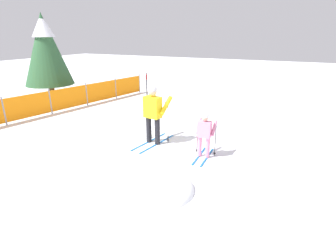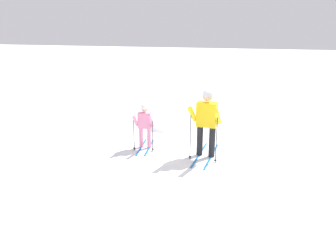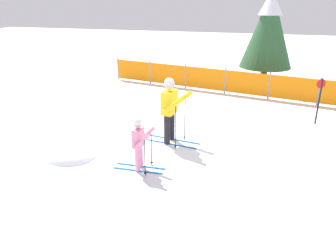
# 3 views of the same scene
# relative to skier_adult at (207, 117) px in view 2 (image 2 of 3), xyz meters

# --- Properties ---
(ground_plane) EXTENTS (60.00, 60.00, 0.00)m
(ground_plane) POSITION_rel_skier_adult_xyz_m (-0.24, 0.05, -1.07)
(ground_plane) COLOR white
(skier_adult) EXTENTS (1.73, 0.82, 1.79)m
(skier_adult) POSITION_rel_skier_adult_xyz_m (0.00, 0.00, 0.00)
(skier_adult) COLOR #1966B2
(skier_adult) RESTS_ON ground_plane
(skier_child) EXTENTS (1.19, 0.58, 1.26)m
(skier_child) POSITION_rel_skier_adult_xyz_m (-0.26, -1.68, -0.33)
(skier_child) COLOR #1966B2
(skier_child) RESTS_ON ground_plane
(snow_mound) EXTENTS (1.37, 1.16, 0.55)m
(snow_mound) POSITION_rel_skier_adult_xyz_m (-2.21, -1.51, -1.07)
(snow_mound) COLOR white
(snow_mound) RESTS_ON ground_plane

